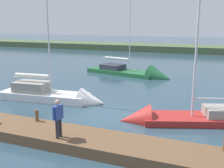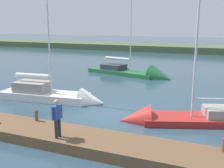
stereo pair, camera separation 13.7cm
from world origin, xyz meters
The scene contains 9 objects.
ground_plane centered at (0.00, 0.00, 0.00)m, with size 200.00×200.00×0.00m, color #2D4756.
far_shoreline centered at (0.00, -40.33, 0.00)m, with size 180.00×8.00×2.40m, color #4C603D.
dock_pier centered at (0.00, 4.48, 0.26)m, with size 18.23×2.18×0.51m, color brown.
mooring_post_near centered at (2.73, 3.72, 0.81)m, with size 0.17×0.17×0.60m, color brown.
mooring_post_far centered at (-6.38, 3.72, 0.79)m, with size 0.21×0.21×0.56m, color brown.
sailboat_near_dock centered at (-4.21, -0.37, 0.13)m, with size 8.73×4.74×10.92m.
sailboat_inner_slip centered at (2.22, -12.73, 0.14)m, with size 10.05×4.68×10.80m.
sailboat_far_right centered at (4.91, -1.35, 0.28)m, with size 8.08×2.66×9.20m.
person_on_dock centered at (0.51, 5.09, 1.54)m, with size 0.28×0.66×1.76m.
Camera 2 is at (-6.04, 14.64, 5.52)m, focal length 43.47 mm.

